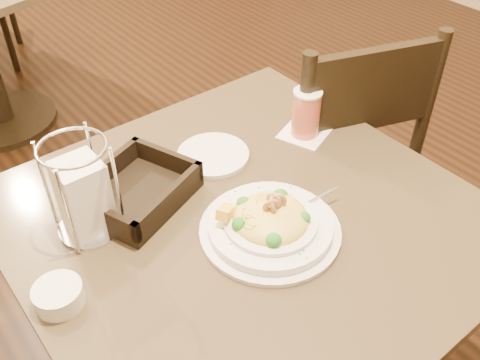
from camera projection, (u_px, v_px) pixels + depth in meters
main_table at (245, 284)px, 1.25m from camera, size 0.90×0.90×0.71m
dining_chair_near at (334, 156)px, 1.61m from camera, size 0.53×0.53×0.93m
pasta_bowl at (270, 223)px, 1.05m from camera, size 0.31×0.28×0.09m
drink_glass at (306, 113)px, 1.28m from camera, size 0.14×0.14×0.12m
bread_basket at (137, 192)px, 1.12m from camera, size 0.28×0.25×0.06m
napkin_caddy at (84, 195)px, 1.02m from camera, size 0.13×0.13×0.21m
side_plate at (213, 155)px, 1.25m from camera, size 0.22×0.22×0.01m
butter_ramekin at (59, 296)px, 0.92m from camera, size 0.10×0.10×0.04m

